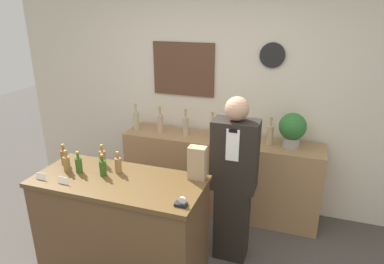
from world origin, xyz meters
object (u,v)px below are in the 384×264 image
shopkeeper (234,182)px  tape_dispenser (182,203)px  potted_plant (292,129)px  paper_bag (197,163)px

shopkeeper → tape_dispenser: shopkeeper is taller
shopkeeper → potted_plant: 0.91m
paper_bag → tape_dispenser: (0.02, -0.44, -0.12)m
shopkeeper → paper_bag: 0.49m
potted_plant → paper_bag: size_ratio=1.32×
shopkeeper → tape_dispenser: bearing=-106.7°
potted_plant → tape_dispenser: size_ratio=4.15×
shopkeeper → potted_plant: (0.44, 0.72, 0.32)m
tape_dispenser → paper_bag: bearing=93.2°
tape_dispenser → shopkeeper: bearing=73.3°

